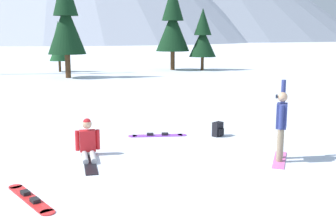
{
  "coord_description": "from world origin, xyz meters",
  "views": [
    {
      "loc": [
        -2.88,
        -7.73,
        3.07
      ],
      "look_at": [
        1.0,
        2.77,
        1.0
      ],
      "focal_mm": 44.85,
      "sensor_mm": 36.0,
      "label": 1
    }
  ],
  "objects": [
    {
      "name": "snowboarder_foreground",
      "position": [
        3.19,
        0.7,
        0.93
      ],
      "size": [
        1.13,
        1.33,
        1.98
      ],
      "color": "pink",
      "rests_on": "ground_plane"
    },
    {
      "name": "pine_tree_twin",
      "position": [
        0.84,
        23.1,
        4.19
      ],
      "size": [
        2.69,
        2.69,
        7.7
      ],
      "color": "#472D19",
      "rests_on": "ground_plane"
    },
    {
      "name": "pine_tree_tall",
      "position": [
        10.34,
        26.85,
        4.08
      ],
      "size": [
        2.91,
        2.91,
        7.49
      ],
      "color": "#472D19",
      "rests_on": "ground_plane"
    },
    {
      "name": "pine_tree_leaning",
      "position": [
        0.82,
        28.42,
        2.28
      ],
      "size": [
        1.61,
        1.61,
        4.19
      ],
      "color": "#472D19",
      "rests_on": "ground_plane"
    },
    {
      "name": "backpack_black",
      "position": [
        2.9,
        3.48,
        0.21
      ],
      "size": [
        0.37,
        0.35,
        0.47
      ],
      "color": "black",
      "rests_on": "ground_plane"
    },
    {
      "name": "loose_snowboard_near_right",
      "position": [
        1.17,
        4.15,
        0.02
      ],
      "size": [
        1.81,
        0.73,
        0.09
      ],
      "color": "#993FD8",
      "rests_on": "ground_plane"
    },
    {
      "name": "ground_plane",
      "position": [
        0.0,
        0.0,
        0.0
      ],
      "size": [
        800.0,
        800.0,
        0.0
      ],
      "primitive_type": "plane",
      "color": "silver"
    },
    {
      "name": "loose_snowboard_far_spare",
      "position": [
        -2.73,
        0.21,
        0.02
      ],
      "size": [
        0.85,
        1.86,
        0.09
      ],
      "color": "red",
      "rests_on": "ground_plane"
    },
    {
      "name": "snowboarder_midground",
      "position": [
        -1.21,
        2.66,
        0.33
      ],
      "size": [
        0.65,
        1.85,
        0.96
      ],
      "color": "#B7B7BC",
      "rests_on": "ground_plane"
    },
    {
      "name": "pine_tree_young",
      "position": [
        12.69,
        25.74,
        2.9
      ],
      "size": [
        2.34,
        2.34,
        5.32
      ],
      "color": "#472D19",
      "rests_on": "ground_plane"
    }
  ]
}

